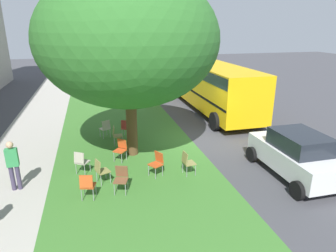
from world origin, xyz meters
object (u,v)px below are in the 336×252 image
object	(u,v)px
chair_5	(121,148)
school_bus	(210,82)
chair_4	(116,134)
chair_3	(187,161)
street_tree	(128,40)
chair_8	(121,177)
chair_7	(101,170)
pedestrian_0	(13,164)
chair_1	(87,184)
chair_6	(126,127)
chair_9	(81,161)
chair_0	(105,128)
parked_car	(296,154)
chair_2	(157,162)

from	to	relation	value
chair_5	school_bus	xyz separation A→B (m)	(6.42, -6.28, 1.24)
chair_4	chair_3	bearing A→B (deg)	-147.29
street_tree	chair_8	bearing A→B (deg)	165.19
chair_7	chair_8	size ratio (longest dim) A/B	1.00
chair_4	pedestrian_0	xyz separation A→B (m)	(-3.05, 3.52, 0.41)
chair_1	chair_5	xyz separation A→B (m)	(2.58, -1.28, 0.00)
chair_6	street_tree	bearing A→B (deg)	-179.33
chair_6	chair_5	bearing A→B (deg)	168.65
chair_3	chair_9	distance (m)	3.81
chair_0	chair_5	size ratio (longest dim) A/B	1.00
chair_3	school_bus	distance (m)	9.26
chair_6	chair_7	bearing A→B (deg)	162.23
chair_5	chair_9	world-z (taller)	same
street_tree	chair_0	bearing A→B (deg)	24.20
street_tree	chair_4	xyz separation A→B (m)	(1.14, 0.57, -4.07)
chair_0	chair_3	bearing A→B (deg)	-149.69
chair_6	parked_car	xyz separation A→B (m)	(-5.36, -5.35, 0.32)
chair_0	pedestrian_0	world-z (taller)	pedestrian_0
street_tree	school_bus	world-z (taller)	street_tree
chair_9	school_bus	distance (m)	10.68
chair_0	chair_2	bearing A→B (deg)	-159.87
chair_2	pedestrian_0	distance (m)	4.70
chair_6	chair_8	world-z (taller)	same
chair_8	pedestrian_0	xyz separation A→B (m)	(1.00, 3.32, 0.41)
chair_9	parked_car	bearing A→B (deg)	-105.32
chair_5	chair_8	xyz separation A→B (m)	(-2.39, 0.23, 0.00)
chair_6	pedestrian_0	xyz separation A→B (m)	(-3.93, 4.07, 0.41)
school_bus	pedestrian_0	world-z (taller)	school_bus
street_tree	parked_car	bearing A→B (deg)	-122.04
street_tree	chair_0	distance (m)	4.73
chair_0	chair_8	size ratio (longest dim) A/B	1.00
chair_7	school_bus	size ratio (longest dim) A/B	0.08
chair_1	chair_6	size ratio (longest dim) A/B	1.00
street_tree	chair_3	xyz separation A→B (m)	(-2.31, -1.65, -4.07)
chair_1	chair_2	xyz separation A→B (m)	(1.01, -2.40, 0.00)
chair_8	parked_car	bearing A→B (deg)	-93.99
chair_5	chair_9	xyz separation A→B (m)	(-0.80, 1.50, 0.00)
chair_6	chair_3	bearing A→B (deg)	-158.91
chair_0	pedestrian_0	distance (m)	5.16
chair_4	chair_9	distance (m)	2.86
chair_1	school_bus	bearing A→B (deg)	-40.02
chair_5	chair_7	xyz separation A→B (m)	(-1.68, 0.84, 0.00)
chair_0	parked_car	size ratio (longest dim) A/B	0.24
chair_4	parked_car	xyz separation A→B (m)	(-4.48, -5.90, 0.32)
street_tree	chair_6	bearing A→B (deg)	0.67
chair_2	pedestrian_0	size ratio (longest dim) A/B	0.52
chair_4	parked_car	size ratio (longest dim) A/B	0.24
chair_3	chair_5	bearing A→B (deg)	50.58
chair_5	street_tree	bearing A→B (deg)	-45.80
chair_5	chair_8	world-z (taller)	same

